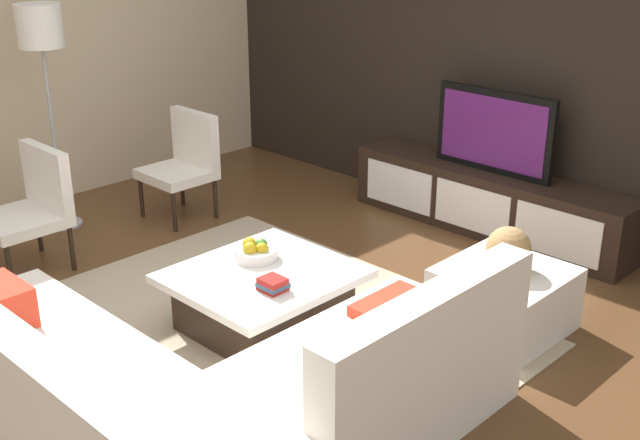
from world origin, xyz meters
TOP-DOWN VIEW (x-y plane):
  - ground_plane at (0.00, 0.00)m, footprint 14.00×14.00m
  - feature_wall_back at (0.00, 2.70)m, footprint 6.40×0.12m
  - side_wall_left at (-3.20, 0.20)m, footprint 0.12×5.20m
  - area_rug at (-0.10, 0.00)m, footprint 2.98×2.51m
  - media_console at (0.00, 2.40)m, footprint 2.37×0.46m
  - television at (0.00, 2.40)m, footprint 1.01×0.06m
  - sectional_couch at (0.51, -0.91)m, footprint 2.44×2.29m
  - coffee_table at (-0.10, 0.10)m, footprint 0.95×1.04m
  - accent_chair_near at (-1.94, -0.43)m, footprint 0.56×0.54m
  - floor_lamp at (-2.52, 0.09)m, footprint 0.34×0.34m
  - ottoman at (0.95, 1.13)m, footprint 0.70×0.70m
  - fruit_bowl at (-0.28, 0.20)m, footprint 0.28×0.28m
  - accent_chair_far at (-2.00, 0.94)m, footprint 0.54×0.50m
  - decorative_ball at (0.95, 1.13)m, footprint 0.27×0.27m
  - book_stack at (0.12, -0.02)m, footprint 0.15×0.14m

SIDE VIEW (x-z plane):
  - ground_plane at x=0.00m, z-range 0.00..0.00m
  - area_rug at x=-0.10m, z-range 0.00..0.01m
  - ottoman at x=0.95m, z-range 0.00..0.40m
  - coffee_table at x=-0.10m, z-range 0.01..0.39m
  - media_console at x=0.00m, z-range 0.00..0.50m
  - sectional_couch at x=0.51m, z-range -0.13..0.71m
  - book_stack at x=0.12m, z-range 0.38..0.46m
  - fruit_bowl at x=-0.28m, z-range 0.36..0.50m
  - accent_chair_near at x=-1.94m, z-range 0.05..0.92m
  - accent_chair_far at x=-2.00m, z-range 0.06..0.93m
  - decorative_ball at x=0.95m, z-range 0.40..0.67m
  - television at x=0.00m, z-range 0.50..1.14m
  - feature_wall_back at x=0.00m, z-range 0.00..2.80m
  - side_wall_left at x=-3.20m, z-range 0.00..2.80m
  - floor_lamp at x=-2.52m, z-range 0.62..2.38m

